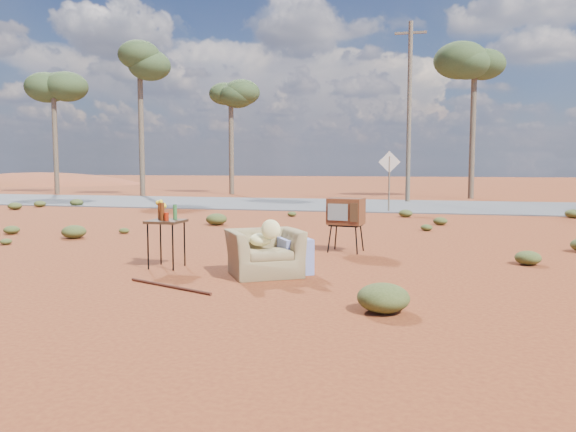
# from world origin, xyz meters

# --- Properties ---
(ground) EXTENTS (140.00, 140.00, 0.00)m
(ground) POSITION_xyz_m (0.00, 0.00, 0.00)
(ground) COLOR brown
(ground) RESTS_ON ground
(highway) EXTENTS (140.00, 7.00, 0.04)m
(highway) POSITION_xyz_m (0.00, 15.00, 0.02)
(highway) COLOR #565659
(highway) RESTS_ON ground
(dirt_mound) EXTENTS (26.00, 18.00, 2.00)m
(dirt_mound) POSITION_xyz_m (-30.00, 34.00, 0.00)
(dirt_mound) COLOR brown
(dirt_mound) RESTS_ON ground
(armchair) EXTENTS (1.41, 1.36, 0.95)m
(armchair) POSITION_xyz_m (0.41, -0.08, 0.45)
(armchair) COLOR olive
(armchair) RESTS_ON ground
(tv_unit) EXTENTS (0.73, 0.62, 1.06)m
(tv_unit) POSITION_xyz_m (1.25, 2.47, 0.79)
(tv_unit) COLOR black
(tv_unit) RESTS_ON ground
(side_table) EXTENTS (0.56, 0.56, 1.11)m
(side_table) POSITION_xyz_m (-1.47, 0.12, 0.82)
(side_table) COLOR #362013
(side_table) RESTS_ON ground
(rusty_bar) EXTENTS (1.50, 0.66, 0.04)m
(rusty_bar) POSITION_xyz_m (-0.71, -1.32, 0.02)
(rusty_bar) COLOR #461B12
(rusty_bar) RESTS_ON ground
(road_sign) EXTENTS (0.78, 0.06, 2.19)m
(road_sign) POSITION_xyz_m (1.50, 12.00, 1.50)
(road_sign) COLOR brown
(road_sign) RESTS_ON ground
(eucalyptus_far_left) EXTENTS (3.20, 3.20, 7.10)m
(eucalyptus_far_left) POSITION_xyz_m (-18.00, 20.00, 5.94)
(eucalyptus_far_left) COLOR brown
(eucalyptus_far_left) RESTS_ON ground
(eucalyptus_left) EXTENTS (3.20, 3.20, 8.10)m
(eucalyptus_left) POSITION_xyz_m (-12.00, 19.00, 6.92)
(eucalyptus_left) COLOR brown
(eucalyptus_left) RESTS_ON ground
(eucalyptus_near_left) EXTENTS (3.20, 3.20, 6.60)m
(eucalyptus_near_left) POSITION_xyz_m (-8.00, 22.00, 5.45)
(eucalyptus_near_left) COLOR brown
(eucalyptus_near_left) RESTS_ON ground
(eucalyptus_center) EXTENTS (3.20, 3.20, 7.60)m
(eucalyptus_center) POSITION_xyz_m (5.00, 21.00, 6.43)
(eucalyptus_center) COLOR brown
(eucalyptus_center) RESTS_ON ground
(utility_pole_center) EXTENTS (1.40, 0.20, 8.00)m
(utility_pole_center) POSITION_xyz_m (2.00, 17.50, 4.15)
(utility_pole_center) COLOR brown
(utility_pole_center) RESTS_ON ground
(scrub_patch) EXTENTS (17.49, 8.07, 0.33)m
(scrub_patch) POSITION_xyz_m (-0.82, 4.41, 0.14)
(scrub_patch) COLOR #4D5625
(scrub_patch) RESTS_ON ground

